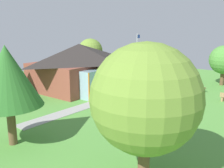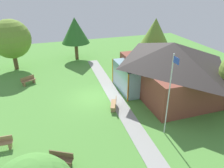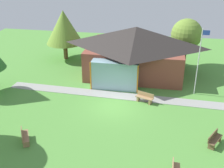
{
  "view_description": "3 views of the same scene",
  "coord_description": "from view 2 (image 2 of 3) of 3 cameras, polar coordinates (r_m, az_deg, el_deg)",
  "views": [
    {
      "loc": [
        -18.6,
        -12.05,
        6.46
      ],
      "look_at": [
        0.24,
        2.33,
        1.17
      ],
      "focal_mm": 39.95,
      "sensor_mm": 36.0,
      "label": 1
    },
    {
      "loc": [
        17.35,
        -4.01,
        9.86
      ],
      "look_at": [
        -0.39,
        1.89,
        0.94
      ],
      "focal_mm": 34.78,
      "sensor_mm": 36.0,
      "label": 2
    },
    {
      "loc": [
        3.51,
        -20.09,
        11.61
      ],
      "look_at": [
        -0.56,
        2.04,
        1.02
      ],
      "focal_mm": 45.73,
      "sensor_mm": 36.0,
      "label": 3
    }
  ],
  "objects": [
    {
      "name": "tree_lawn_corner",
      "position": [
        28.37,
        -25.01,
        10.64
      ],
      "size": [
        4.54,
        4.54,
        5.99
      ],
      "color": "brown",
      "rests_on": "ground_plane"
    },
    {
      "name": "footpath",
      "position": [
        20.81,
        0.34,
        -2.74
      ],
      "size": [
        20.24,
        2.08,
        0.03
      ],
      "primitive_type": "cube",
      "rotation": [
        0.0,
        0.0,
        -0.04
      ],
      "color": "#999993",
      "rests_on": "ground_plane"
    },
    {
      "name": "tree_behind_pavilion_left",
      "position": [
        29.31,
        11.26,
        12.99
      ],
      "size": [
        4.15,
        4.15,
        5.63
      ],
      "color": "brown",
      "rests_on": "ground_plane"
    },
    {
      "name": "ground_plane",
      "position": [
        20.36,
        -4.72,
        -3.56
      ],
      "size": [
        44.0,
        44.0,
        0.0
      ],
      "primitive_type": "plane",
      "color": "#54933D"
    },
    {
      "name": "pavilion",
      "position": [
        21.28,
        14.86,
        4.43
      ],
      "size": [
        10.41,
        8.64,
        4.85
      ],
      "color": "brown",
      "rests_on": "ground_plane"
    },
    {
      "name": "bench_rear_near_path",
      "position": [
        18.44,
        0.55,
        -5.36
      ],
      "size": [
        1.56,
        0.97,
        0.84
      ],
      "rotation": [
        0.0,
        0.0,
        2.76
      ],
      "color": "#9E7A51",
      "rests_on": "ground_plane"
    },
    {
      "name": "bench_lawn_far_right",
      "position": [
        13.79,
        -13.33,
        -18.69
      ],
      "size": [
        1.12,
        1.52,
        0.84
      ],
      "rotation": [
        0.0,
        0.0,
        4.2
      ],
      "color": "brown",
      "rests_on": "ground_plane"
    },
    {
      "name": "flagpole",
      "position": [
        14.66,
        14.85,
        -2.24
      ],
      "size": [
        0.64,
        0.08,
        5.91
      ],
      "color": "silver",
      "rests_on": "ground_plane"
    },
    {
      "name": "bench_front_right",
      "position": [
        16.12,
        -27.28,
        -13.79
      ],
      "size": [
        0.49,
        1.51,
        0.84
      ],
      "rotation": [
        0.0,
        0.0,
        4.68
      ],
      "color": "#9E7A51",
      "rests_on": "ground_plane"
    },
    {
      "name": "bench_front_left",
      "position": [
        24.35,
        -21.13,
        0.83
      ],
      "size": [
        1.11,
        1.52,
        0.84
      ],
      "rotation": [
        0.0,
        0.0,
        5.22
      ],
      "color": "olive",
      "rests_on": "ground_plane"
    },
    {
      "name": "tree_west_hedge",
      "position": [
        29.84,
        -9.69,
        13.68
      ],
      "size": [
        3.72,
        3.72,
        5.63
      ],
      "color": "brown",
      "rests_on": "ground_plane"
    }
  ]
}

